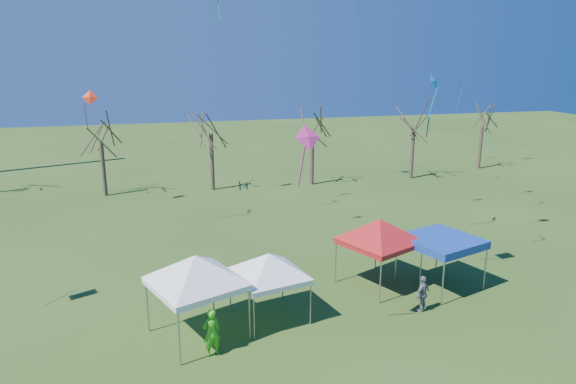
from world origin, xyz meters
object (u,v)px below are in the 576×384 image
object	(u,v)px
tree_1	(99,122)
tent_red	(380,224)
person_grey	(423,294)
tree_2	(210,113)
tent_blue	(442,242)
tent_white_west	(195,261)
tent_white_mid	(269,258)
tree_4	(415,110)
tree_5	(484,109)
person_green	(211,332)
tree_3	(313,113)

from	to	relation	value
tree_1	tent_red	distance (m)	24.88
tent_red	person_grey	bearing A→B (deg)	-76.02
tree_2	tent_red	size ratio (longest dim) A/B	2.04
tent_blue	person_grey	world-z (taller)	tent_blue
tent_white_west	tent_white_mid	distance (m)	3.10
tent_blue	tent_white_mid	bearing A→B (deg)	-173.31
tree_4	tree_2	bearing A→B (deg)	178.78
tree_4	tent_white_west	size ratio (longest dim) A/B	1.93
tree_2	tree_4	world-z (taller)	tree_2
tree_4	tent_red	world-z (taller)	tree_4
tree_5	person_green	distance (m)	39.13
tree_1	tent_blue	world-z (taller)	tree_1
tree_4	tree_5	distance (m)	8.62
tent_red	person_green	xyz separation A→B (m)	(-8.38, -4.07, -2.15)
tree_2	tent_red	xyz separation A→B (m)	(5.55, -20.15, -3.23)
tree_3	tree_2	bearing A→B (deg)	177.73
tent_red	person_green	distance (m)	9.56
tent_white_mid	person_grey	size ratio (longest dim) A/B	2.28
tree_2	tree_4	xyz separation A→B (m)	(17.72, -0.38, -0.23)
tree_3	tree_4	xyz separation A→B (m)	(9.32, -0.04, -0.02)
tree_3	tent_red	xyz separation A→B (m)	(-2.85, -19.82, -3.02)
tent_white_mid	tent_red	world-z (taller)	tent_red
tree_1	tent_white_west	size ratio (longest dim) A/B	1.84
tree_2	tree_3	xyz separation A→B (m)	(8.40, -0.33, -0.21)
tree_1	tree_4	size ratio (longest dim) A/B	0.96
tree_1	tree_5	size ratio (longest dim) A/B	1.01
tree_2	tree_5	distance (m)	26.15
tree_5	tent_red	world-z (taller)	tree_5
tree_2	tree_4	bearing A→B (deg)	-1.22
tent_white_west	tree_2	bearing A→B (deg)	82.00
tree_3	tree_4	world-z (taller)	tree_3
tree_3	person_green	distance (m)	26.90
tent_white_west	tent_white_mid	bearing A→B (deg)	12.26
tree_5	tree_2	bearing A→B (deg)	-176.30
tree_1	person_grey	bearing A→B (deg)	-57.89
tent_red	tree_3	bearing A→B (deg)	81.81
tree_4	tent_white_mid	world-z (taller)	tree_4
tree_3	tent_white_mid	xyz separation A→B (m)	(-8.59, -21.73, -3.38)
person_grey	person_green	size ratio (longest dim) A/B	0.88
tree_4	tent_blue	world-z (taller)	tree_4
tree_4	tree_5	bearing A→B (deg)	13.85
tree_4	tent_white_mid	size ratio (longest dim) A/B	2.13
tree_2	person_grey	size ratio (longest dim) A/B	5.05
tree_5	tent_white_mid	bearing A→B (deg)	-137.90
tree_1	person_green	distance (m)	25.58
tree_1	tent_white_west	xyz separation A→B (m)	(5.21, -22.99, -2.65)
tent_blue	tree_4	bearing A→B (deg)	65.53
tree_3	tent_blue	size ratio (longest dim) A/B	2.04
tree_2	person_grey	xyz separation A→B (m)	(6.29, -23.13, -5.48)
tree_2	person_green	xyz separation A→B (m)	(-2.84, -24.22, -5.37)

